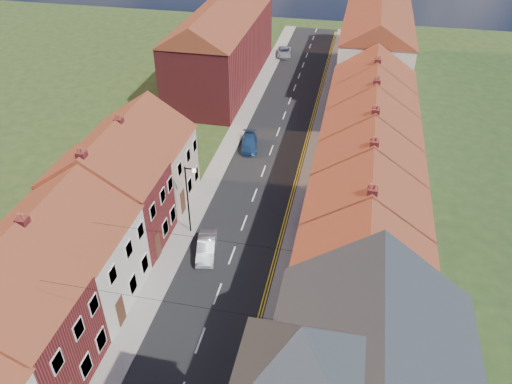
# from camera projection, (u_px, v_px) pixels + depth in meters

# --- Properties ---
(road) EXTENTS (7.00, 90.00, 0.02)m
(road) POSITION_uv_depth(u_px,v_px,m) (263.00, 171.00, 47.14)
(road) COLOR black
(road) RESTS_ON ground
(pavement_left) EXTENTS (1.80, 90.00, 0.12)m
(pavement_left) POSITION_uv_depth(u_px,v_px,m) (219.00, 165.00, 47.87)
(pavement_left) COLOR #A7A098
(pavement_left) RESTS_ON ground
(pavement_right) EXTENTS (1.80, 90.00, 0.12)m
(pavement_right) POSITION_uv_depth(u_px,v_px,m) (310.00, 176.00, 46.36)
(pavement_right) COLOR #A7A098
(pavement_right) RESTS_ON ground
(cottage_r_tudor) EXTENTS (8.30, 5.20, 9.00)m
(cottage_r_tudor) POSITION_uv_depth(u_px,v_px,m) (361.00, 281.00, 29.15)
(cottage_r_tudor) COLOR beige
(cottage_r_tudor) RESTS_ON ground
(cottage_r_white_near) EXTENTS (8.30, 6.00, 9.00)m
(cottage_r_white_near) POSITION_uv_depth(u_px,v_px,m) (365.00, 225.00, 33.46)
(cottage_r_white_near) COLOR silver
(cottage_r_white_near) RESTS_ON ground
(cottage_r_cream_mid) EXTENTS (8.30, 5.20, 9.00)m
(cottage_r_cream_mid) POSITION_uv_depth(u_px,v_px,m) (367.00, 181.00, 37.78)
(cottage_r_cream_mid) COLOR maroon
(cottage_r_cream_mid) RESTS_ON ground
(cottage_r_pink) EXTENTS (8.30, 6.00, 9.00)m
(cottage_r_pink) POSITION_uv_depth(u_px,v_px,m) (369.00, 146.00, 42.10)
(cottage_r_pink) COLOR #A78E84
(cottage_r_pink) RESTS_ON ground
(cottage_r_white_far) EXTENTS (8.30, 5.20, 9.00)m
(cottage_r_white_far) POSITION_uv_depth(u_px,v_px,m) (371.00, 118.00, 46.41)
(cottage_r_white_far) COLOR silver
(cottage_r_white_far) RESTS_ON ground
(cottage_r_cream_far) EXTENTS (8.30, 6.00, 9.00)m
(cottage_r_cream_far) POSITION_uv_depth(u_px,v_px,m) (372.00, 94.00, 50.73)
(cottage_r_cream_far) COLOR silver
(cottage_r_cream_far) RESTS_ON ground
(cottage_l_cream) EXTENTS (8.30, 6.30, 9.10)m
(cottage_l_cream) POSITION_uv_depth(u_px,v_px,m) (3.00, 323.00, 26.59)
(cottage_l_cream) COLOR maroon
(cottage_l_cream) RESTS_ON ground
(cottage_l_white) EXTENTS (8.30, 6.90, 8.80)m
(cottage_l_white) POSITION_uv_depth(u_px,v_px,m) (65.00, 247.00, 31.80)
(cottage_l_white) COLOR silver
(cottage_l_white) RESTS_ON ground
(cottage_l_brick_mid) EXTENTS (8.30, 5.70, 9.10)m
(cottage_l_brick_mid) POSITION_uv_depth(u_px,v_px,m) (108.00, 191.00, 36.58)
(cottage_l_brick_mid) COLOR maroon
(cottage_l_brick_mid) RESTS_ON ground
(cottage_l_pink) EXTENTS (8.30, 6.30, 8.80)m
(cottage_l_pink) POSITION_uv_depth(u_px,v_px,m) (139.00, 153.00, 41.31)
(cottage_l_pink) COLOR #A78E84
(cottage_l_pink) RESTS_ON ground
(block_right_far) EXTENTS (8.30, 24.20, 10.50)m
(block_right_far) POSITION_uv_depth(u_px,v_px,m) (376.00, 39.00, 62.49)
(block_right_far) COLOR beige
(block_right_far) RESTS_ON ground
(block_left_far) EXTENTS (8.30, 24.20, 10.50)m
(block_left_far) POSITION_uv_depth(u_px,v_px,m) (222.00, 41.00, 61.69)
(block_left_far) COLOR maroon
(block_left_far) RESTS_ON ground
(lamppost) EXTENTS (0.88, 0.15, 6.00)m
(lamppost) POSITION_uv_depth(u_px,v_px,m) (189.00, 196.00, 37.77)
(lamppost) COLOR black
(lamppost) RESTS_ON pavement_left
(car_mid) EXTENTS (2.03, 3.96, 1.24)m
(car_mid) POSITION_uv_depth(u_px,v_px,m) (207.00, 247.00, 37.39)
(car_mid) COLOR #B0B1B8
(car_mid) RESTS_ON ground
(car_far) EXTENTS (2.36, 4.20, 1.15)m
(car_far) POSITION_uv_depth(u_px,v_px,m) (249.00, 143.00, 50.41)
(car_far) COLOR navy
(car_far) RESTS_ON ground
(car_distant) EXTENTS (2.44, 4.35, 1.15)m
(car_distant) POSITION_uv_depth(u_px,v_px,m) (284.00, 52.00, 72.14)
(car_distant) COLOR #B6B7BE
(car_distant) RESTS_ON ground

